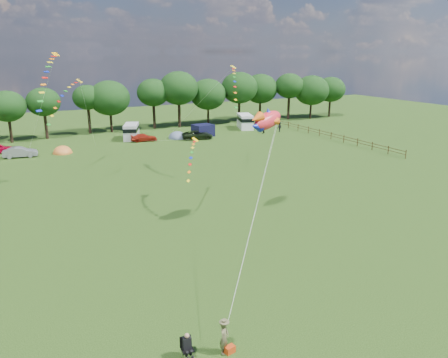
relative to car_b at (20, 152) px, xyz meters
name	(u,v)px	position (x,y,z in m)	size (l,w,h in m)	color
ground_plane	(279,268)	(13.65, -41.76, -0.71)	(180.00, 180.00, 0.00)	black
tree_line	(131,95)	(18.95, 13.23, 5.63)	(102.98, 10.98, 10.27)	black
fence	(325,133)	(45.65, -7.26, -0.01)	(0.12, 33.12, 1.20)	#472D19
car_b	(20,152)	(0.00, 0.00, 0.00)	(1.51, 4.05, 1.43)	gray
car_c	(144,138)	(18.00, 3.23, -0.11)	(1.68, 4.00, 1.20)	#A12212
car_d	(197,135)	(26.29, 1.02, -0.02)	(2.30, 5.09, 1.39)	black
campervan_c	(131,131)	(16.78, 5.90, 0.61)	(3.78, 5.45, 2.46)	silver
campervan_d	(245,121)	(38.24, 6.52, 0.68)	(3.85, 5.75, 2.60)	white
tent_orange	(63,153)	(5.38, 0.11, -0.69)	(2.67, 2.93, 2.09)	orange
tent_greyblue	(178,138)	(23.71, 3.28, -0.69)	(2.97, 3.25, 2.21)	slate
awning_navy	(203,130)	(28.14, 2.92, 0.28)	(3.17, 2.58, 1.98)	black
kite_flyer	(224,338)	(6.67, -47.67, 0.10)	(0.60, 0.39, 1.63)	brown
camp_chair	(187,343)	(4.96, -47.23, 0.08)	(0.58, 0.58, 1.34)	#99999E
kite_bag	(230,349)	(6.90, -47.79, -0.54)	(0.48, 0.32, 0.34)	#BB380F
fish_kite	(265,121)	(17.27, -33.90, 7.68)	(3.87, 2.38, 2.03)	red
streamer_kite_a	(48,72)	(3.50, -12.40, 10.85)	(3.45, 5.60, 5.80)	orange
streamer_kite_b	(67,94)	(4.37, -18.65, 9.05)	(4.23, 4.72, 3.80)	gold
streamer_kite_c	(192,152)	(13.37, -28.02, 4.31)	(3.15, 4.98, 2.80)	yellow
walker_a	(263,128)	(38.49, 0.73, 0.20)	(0.88, 0.55, 1.82)	black
walker_b	(279,127)	(41.94, 0.76, 0.18)	(1.16, 0.54, 1.79)	black
streamer_kite_d	(234,80)	(22.06, -19.56, 9.97)	(2.72, 5.11, 4.30)	yellow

